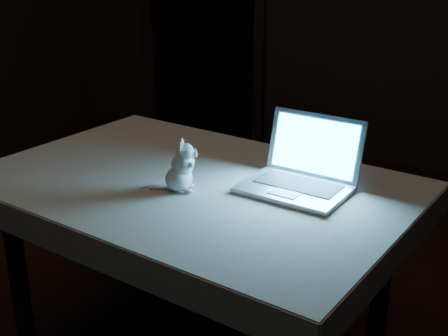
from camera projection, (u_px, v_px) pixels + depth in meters
The scene contains 5 objects.
doorway at pixel (203, 0), 4.55m from camera, with size 1.06×0.36×2.13m, color black, non-canonical shape.
table at pixel (194, 274), 2.17m from camera, with size 1.34×0.86×0.72m, color black, non-canonical shape.
tablecloth at pixel (212, 202), 1.99m from camera, with size 1.45×0.97×0.10m, color beige, non-canonical shape.
laptop at pixel (295, 159), 1.90m from camera, with size 0.34×0.29×0.23m, color #B7B6BB, non-canonical shape.
plush_mouse at pixel (179, 166), 1.92m from camera, with size 0.12×0.12×0.17m, color silver, non-canonical shape.
Camera 1 is at (1.20, -1.61, 1.49)m, focal length 48.00 mm.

